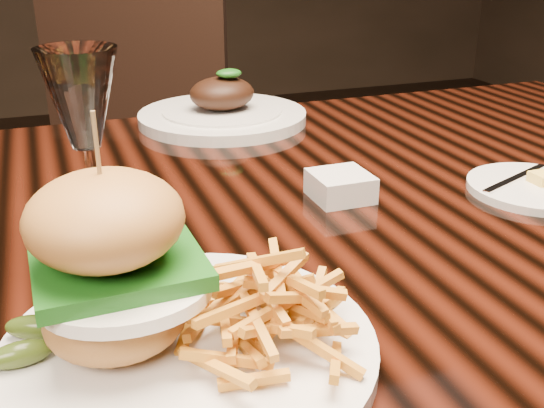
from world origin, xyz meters
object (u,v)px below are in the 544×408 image
object	(u,v)px
burger_plate	(179,301)
far_dish	(222,112)
chair_far	(129,156)
wine_glass	(82,106)
dining_table	(248,271)

from	to	relation	value
burger_plate	far_dish	bearing A→B (deg)	81.30
far_dish	chair_far	world-z (taller)	chair_far
far_dish	chair_far	xyz separation A→B (m)	(-0.10, 0.51, -0.23)
burger_plate	wine_glass	size ratio (longest dim) A/B	1.40
wine_glass	far_dish	distance (m)	0.49
wine_glass	far_dish	xyz separation A→B (m)	(0.25, 0.40, -0.13)
dining_table	far_dish	xyz separation A→B (m)	(0.08, 0.37, 0.09)
burger_plate	chair_far	bearing A→B (deg)	94.53
burger_plate	wine_glass	world-z (taller)	wine_glass
dining_table	chair_far	world-z (taller)	chair_far
wine_glass	chair_far	xyz separation A→B (m)	(0.15, 0.92, -0.36)
dining_table	far_dish	size ratio (longest dim) A/B	5.74
far_dish	chair_far	size ratio (longest dim) A/B	0.29
burger_plate	far_dish	xyz separation A→B (m)	(0.21, 0.61, -0.03)
wine_glass	chair_far	bearing A→B (deg)	80.84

